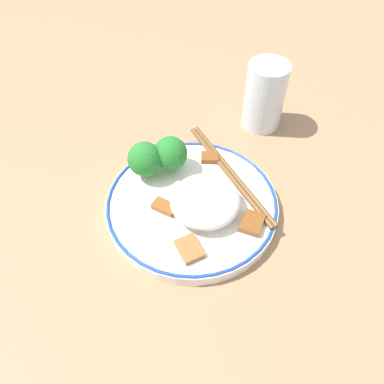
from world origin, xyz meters
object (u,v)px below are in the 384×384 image
(broccoli_back_left, at_px, (170,154))
(chopsticks, at_px, (230,173))
(broccoli_back_center, at_px, (145,159))
(plate, at_px, (192,204))
(drinking_glass, at_px, (264,96))

(broccoli_back_left, distance_m, chopsticks, 0.09)
(chopsticks, bearing_deg, broccoli_back_center, 144.44)
(plate, height_order, broccoli_back_left, broccoli_back_left)
(broccoli_back_center, relative_size, drinking_glass, 0.50)
(broccoli_back_left, relative_size, drinking_glass, 0.50)
(plate, distance_m, drinking_glass, 0.23)
(broccoli_back_center, height_order, drinking_glass, drinking_glass)
(chopsticks, bearing_deg, drinking_glass, 30.19)
(broccoli_back_left, bearing_deg, broccoli_back_center, 163.29)
(broccoli_back_center, bearing_deg, broccoli_back_left, -16.71)
(plate, distance_m, broccoli_back_left, 0.08)
(broccoli_back_left, bearing_deg, plate, -99.14)
(broccoli_back_center, relative_size, chopsticks, 0.26)
(plate, bearing_deg, broccoli_back_center, 107.37)
(plate, height_order, broccoli_back_center, broccoli_back_center)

